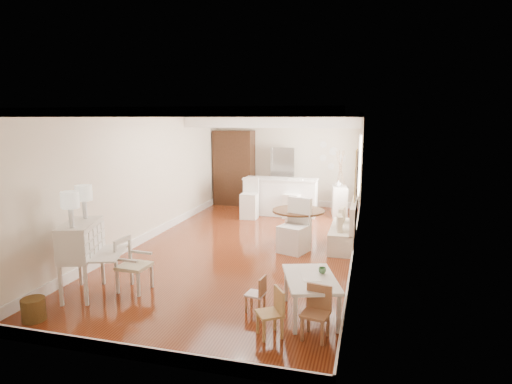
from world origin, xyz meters
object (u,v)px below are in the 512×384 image
at_px(kids_table, 310,297).
at_px(kids_chair_b, 255,293).
at_px(bar_stool_left, 249,199).
at_px(pantry_cabinet, 234,168).
at_px(sideboard, 339,201).
at_px(dining_table, 298,227).
at_px(slip_chair_far, 298,219).
at_px(gustavian_armchair, 134,265).
at_px(bar_stool_right, 292,199).
at_px(breakfast_counter, 280,197).
at_px(secretary_bureau, 82,259).
at_px(slip_chair_near, 294,226).
at_px(fridge, 294,178).
at_px(wicker_basket, 34,309).
at_px(kids_chair_a, 270,313).
at_px(kids_chair_c, 316,313).

distance_m(kids_table, kids_chair_b, 0.77).
distance_m(kids_chair_b, bar_stool_left, 5.64).
height_order(kids_table, bar_stool_left, bar_stool_left).
bearing_deg(pantry_cabinet, sideboard, -13.25).
xyz_separation_m(dining_table, slip_chair_far, (-0.04, 0.25, 0.11)).
bearing_deg(gustavian_armchair, bar_stool_right, -12.45).
bearing_deg(breakfast_counter, bar_stool_left, -138.29).
xyz_separation_m(secretary_bureau, breakfast_counter, (1.80, 6.17, -0.06)).
bearing_deg(sideboard, bar_stool_left, -165.94).
bearing_deg(sideboard, slip_chair_near, -108.45).
distance_m(slip_chair_far, fridge, 3.57).
xyz_separation_m(wicker_basket, kids_chair_a, (3.16, 0.41, 0.16)).
xyz_separation_m(secretary_bureau, dining_table, (2.75, 3.50, -0.19)).
bearing_deg(dining_table, secretary_bureau, -128.15).
relative_size(kids_table, bar_stool_right, 1.04).
distance_m(secretary_bureau, sideboard, 7.31).
xyz_separation_m(gustavian_armchair, bar_stool_left, (0.40, 5.18, 0.12)).
distance_m(secretary_bureau, kids_chair_b, 2.73).
height_order(slip_chair_far, pantry_cabinet, pantry_cabinet).
relative_size(dining_table, bar_stool_left, 1.02).
bearing_deg(slip_chair_near, breakfast_counter, 125.76).
bearing_deg(kids_chair_c, slip_chair_far, 112.60).
xyz_separation_m(kids_table, breakfast_counter, (-1.67, 5.98, 0.24)).
distance_m(pantry_cabinet, sideboard, 3.47).
distance_m(kids_chair_b, breakfast_counter, 6.11).
bearing_deg(bar_stool_right, wicker_basket, -94.41).
bearing_deg(pantry_cabinet, fridge, -0.90).
relative_size(dining_table, breakfast_counter, 0.54).
distance_m(secretary_bureau, dining_table, 4.45).
bearing_deg(wicker_basket, fridge, 75.53).
bearing_deg(sideboard, wicker_basket, -123.43).
bearing_deg(kids_table, kids_chair_b, -175.63).
bearing_deg(slip_chair_near, slip_chair_far, 112.67).
bearing_deg(bar_stool_right, slip_chair_near, -64.81).
bearing_deg(kids_table, secretary_bureau, -176.80).
relative_size(bar_stool_right, pantry_cabinet, 0.46).
bearing_deg(gustavian_armchair, slip_chair_near, -35.67).
relative_size(secretary_bureau, bar_stool_left, 1.06).
height_order(gustavian_armchair, slip_chair_far, slip_chair_far).
relative_size(bar_stool_right, fridge, 0.59).
height_order(kids_table, fridge, fridge).
relative_size(wicker_basket, slip_chair_far, 0.31).
bearing_deg(dining_table, pantry_cabinet, 125.21).
height_order(dining_table, slip_chair_near, slip_chair_near).
xyz_separation_m(gustavian_armchair, dining_table, (2.07, 3.15, -0.04)).
height_order(kids_chair_b, breakfast_counter, breakfast_counter).
xyz_separation_m(kids_table, fridge, (-1.47, 7.03, 0.62)).
xyz_separation_m(kids_chair_b, fridge, (-0.71, 7.08, 0.64)).
height_order(kids_chair_a, dining_table, dining_table).
bearing_deg(bar_stool_left, bar_stool_right, 13.59).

